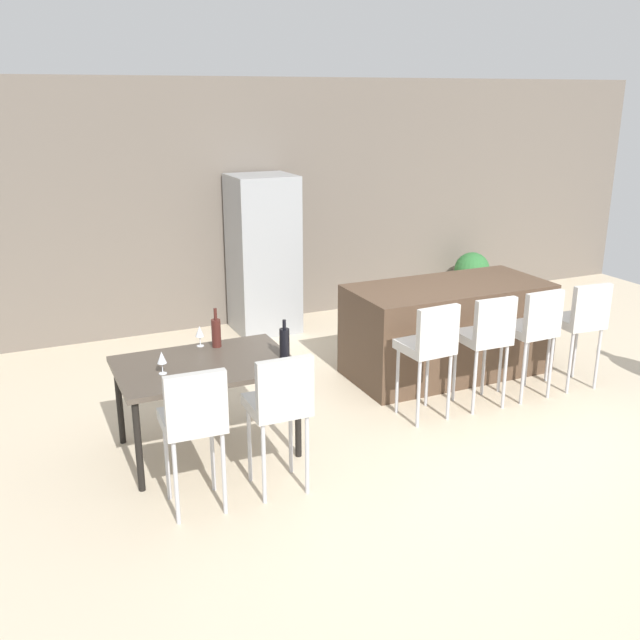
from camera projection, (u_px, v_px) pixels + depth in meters
ground_plane at (451, 405)px, 6.47m from camera, size 10.00×10.00×0.00m
back_wall at (310, 200)px, 8.79m from camera, size 10.00×0.12×2.90m
kitchen_island at (447, 329)px, 7.09m from camera, size 1.99×0.93×0.92m
bar_chair_left at (429, 343)px, 5.98m from camera, size 0.42×0.42×1.05m
bar_chair_middle at (486, 334)px, 6.21m from camera, size 0.41×0.41×1.05m
bar_chair_right at (534, 326)px, 6.42m from camera, size 0.41×0.41×1.05m
bar_chair_far at (582, 318)px, 6.64m from camera, size 0.43×0.43×1.05m
dining_table at (205, 371)px, 5.45m from camera, size 1.34×0.92×0.74m
dining_chair_near at (194, 418)px, 4.61m from camera, size 0.42×0.42×1.05m
dining_chair_far at (280, 402)px, 4.85m from camera, size 0.41×0.41×1.05m
wine_bottle_middle at (216, 332)px, 5.75m from camera, size 0.08×0.08×0.33m
wine_bottle_corner at (284, 343)px, 5.50m from camera, size 0.08×0.08×0.31m
wine_glass_left at (200, 332)px, 5.76m from camera, size 0.07×0.07×0.17m
wine_glass_right at (162, 358)px, 5.19m from camera, size 0.07×0.07×0.17m
refrigerator at (263, 254)px, 8.26m from camera, size 0.72×0.68×1.84m
potted_plant at (472, 272)px, 9.59m from camera, size 0.47×0.47×0.67m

